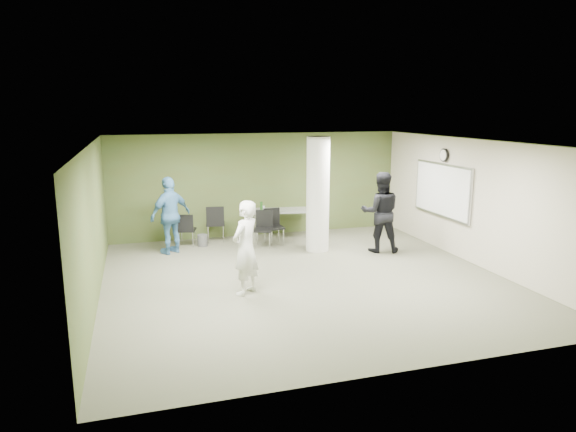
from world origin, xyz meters
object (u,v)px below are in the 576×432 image
object	(u,v)px
man_blue	(170,215)
woman_white	(246,248)
folding_table	(282,212)
man_black	(380,212)
chair_back_left	(186,228)

from	to	relation	value
man_blue	woman_white	bearing A→B (deg)	77.51
folding_table	man_black	bearing A→B (deg)	-36.99
folding_table	man_black	distance (m)	2.76
man_black	man_blue	xyz separation A→B (m)	(-4.90, 1.30, -0.05)
woman_white	man_black	size ratio (longest dim) A/B	0.92
chair_back_left	man_black	distance (m)	4.88
man_blue	man_black	bearing A→B (deg)	133.33
woman_white	man_blue	bearing A→B (deg)	-113.00
folding_table	woman_white	size ratio (longest dim) A/B	0.96
chair_back_left	woman_white	xyz separation A→B (m)	(0.74, -3.79, 0.41)
folding_table	man_black	world-z (taller)	man_black
chair_back_left	man_blue	distance (m)	0.80
man_black	folding_table	bearing A→B (deg)	-27.87
woman_white	man_black	bearing A→B (deg)	165.24
folding_table	man_blue	bearing A→B (deg)	-158.89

